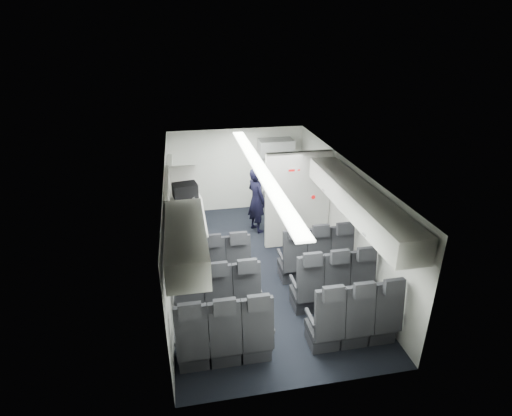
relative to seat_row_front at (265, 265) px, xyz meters
name	(u,v)px	position (x,y,z in m)	size (l,w,h in m)	color
cabin_shell	(260,218)	(0.00, 0.53, 0.72)	(3.41, 6.01, 2.16)	black
seat_row_front	(265,265)	(0.00, 0.00, 0.00)	(3.33, 0.56, 1.24)	black
seat_row_mid	(277,294)	(0.00, -0.90, 0.00)	(3.33, 0.56, 1.24)	black
seat_row_rear	(291,331)	(0.00, -1.80, 0.00)	(3.33, 0.56, 1.24)	black
overhead_bin_left_rear	(186,241)	(-1.40, -1.47, 1.46)	(0.53, 1.80, 0.40)	silver
overhead_bin_left_front_open	(181,199)	(-1.44, 0.28, 1.33)	(0.64, 1.70, 0.72)	#9E9E93
overhead_bin_right_rear	(382,223)	(1.40, -1.47, 1.46)	(0.53, 1.80, 0.40)	silver
overhead_bin_right_front	(338,181)	(1.40, 0.28, 1.46)	(0.53, 1.70, 0.40)	silver
bulkhead_partition	(298,200)	(0.98, 1.33, 0.67)	(1.40, 0.15, 2.13)	silver
galley_unit	(275,176)	(0.95, 3.25, 0.55)	(0.85, 0.52, 1.90)	#939399
boarding_door	(173,201)	(-1.64, 2.09, 0.55)	(0.12, 1.27, 1.86)	silver
flight_attendant	(256,200)	(0.25, 2.18, 0.38)	(0.57, 0.37, 1.56)	black
carry_on_bag	(185,190)	(-1.36, 0.44, 1.42)	(0.41, 0.29, 0.25)	black
papers	(265,188)	(0.44, 2.13, 0.69)	(0.19, 0.02, 0.13)	white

